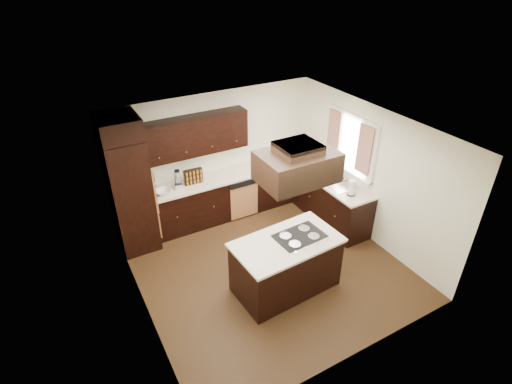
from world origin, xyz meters
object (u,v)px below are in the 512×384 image
(island, at_px, (286,266))
(spice_rack, at_px, (193,176))
(range_hood, at_px, (297,166))
(oven_column, at_px, (131,195))

(island, xyz_separation_m, spice_rack, (-0.57, 2.35, 0.63))
(range_hood, height_order, spice_rack, range_hood)
(spice_rack, bearing_deg, oven_column, -173.29)
(oven_column, height_order, spice_rack, oven_column)
(range_hood, bearing_deg, spice_rack, 106.33)
(island, bearing_deg, range_hood, 3.29)
(range_hood, bearing_deg, oven_column, 129.74)
(oven_column, height_order, range_hood, range_hood)
(island, height_order, spice_rack, spice_rack)
(oven_column, distance_m, spice_rack, 1.19)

